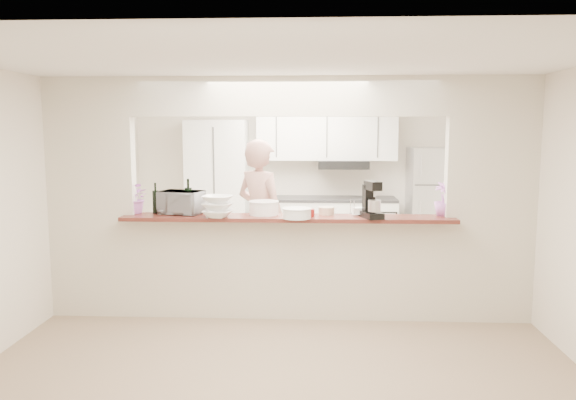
# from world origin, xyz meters

# --- Properties ---
(floor) EXTENTS (6.00, 6.00, 0.00)m
(floor) POSITION_xyz_m (0.00, 0.00, 0.00)
(floor) COLOR gray
(floor) RESTS_ON ground
(tile_overlay) EXTENTS (5.00, 2.90, 0.01)m
(tile_overlay) POSITION_xyz_m (0.00, 1.55, 0.01)
(tile_overlay) COLOR beige
(tile_overlay) RESTS_ON floor
(partition) EXTENTS (5.00, 0.15, 2.50)m
(partition) POSITION_xyz_m (0.00, 0.00, 1.48)
(partition) COLOR beige
(partition) RESTS_ON floor
(bar_counter) EXTENTS (3.40, 0.38, 1.09)m
(bar_counter) POSITION_xyz_m (0.00, -0.00, 0.58)
(bar_counter) COLOR beige
(bar_counter) RESTS_ON floor
(kitchen_cabinets) EXTENTS (3.15, 0.62, 2.25)m
(kitchen_cabinets) POSITION_xyz_m (-0.19, 2.72, 0.97)
(kitchen_cabinets) COLOR white
(kitchen_cabinets) RESTS_ON floor
(refrigerator) EXTENTS (0.75, 0.70, 1.70)m
(refrigerator) POSITION_xyz_m (2.05, 2.65, 0.85)
(refrigerator) COLOR #B6B7BC
(refrigerator) RESTS_ON floor
(flower_left) EXTENTS (0.36, 0.33, 0.33)m
(flower_left) POSITION_xyz_m (-1.60, 0.05, 1.26)
(flower_left) COLOR pink
(flower_left) RESTS_ON bar_counter
(wine_bottle_a) EXTENTS (0.07, 0.07, 0.37)m
(wine_bottle_a) POSITION_xyz_m (-1.05, 0.07, 1.23)
(wine_bottle_a) COLOR black
(wine_bottle_a) RESTS_ON bar_counter
(wine_bottle_b) EXTENTS (0.06, 0.06, 0.32)m
(wine_bottle_b) POSITION_xyz_m (-1.40, 0.07, 1.22)
(wine_bottle_b) COLOR black
(wine_bottle_b) RESTS_ON bar_counter
(toaster_oven) EXTENTS (0.49, 0.39, 0.24)m
(toaster_oven) POSITION_xyz_m (-1.12, 0.05, 1.21)
(toaster_oven) COLOR #A4A4A9
(toaster_oven) RESTS_ON bar_counter
(serving_bowls) EXTENTS (0.36, 0.36, 0.22)m
(serving_bowls) POSITION_xyz_m (-0.70, -0.17, 1.20)
(serving_bowls) COLOR white
(serving_bowls) RESTS_ON bar_counter
(plate_stack_a) EXTENTS (0.31, 0.31, 0.14)m
(plate_stack_a) POSITION_xyz_m (-0.25, 0.03, 1.16)
(plate_stack_a) COLOR white
(plate_stack_a) RESTS_ON bar_counter
(plate_stack_b) EXTENTS (0.29, 0.29, 0.10)m
(plate_stack_b) POSITION_xyz_m (0.10, -0.19, 1.14)
(plate_stack_b) COLOR white
(plate_stack_b) RESTS_ON bar_counter
(red_bowl) EXTENTS (0.15, 0.15, 0.07)m
(red_bowl) POSITION_xyz_m (0.20, -0.03, 1.13)
(red_bowl) COLOR maroon
(red_bowl) RESTS_ON bar_counter
(tan_bowl) EXTENTS (0.17, 0.17, 0.08)m
(tan_bowl) POSITION_xyz_m (0.40, 0.08, 1.13)
(tan_bowl) COLOR #CAAE8E
(tan_bowl) RESTS_ON bar_counter
(utensil_caddy) EXTENTS (0.28, 0.20, 0.24)m
(utensil_caddy) POSITION_xyz_m (0.78, 0.05, 1.19)
(utensil_caddy) COLOR silver
(utensil_caddy) RESTS_ON bar_counter
(stand_mixer) EXTENTS (0.23, 0.29, 0.37)m
(stand_mixer) POSITION_xyz_m (0.85, -0.14, 1.26)
(stand_mixer) COLOR black
(stand_mixer) RESTS_ON bar_counter
(flower_right) EXTENTS (0.23, 0.23, 0.35)m
(flower_right) POSITION_xyz_m (1.60, 0.05, 1.26)
(flower_right) COLOR #B16BC7
(flower_right) RESTS_ON bar_counter
(person) EXTENTS (0.80, 0.75, 1.85)m
(person) POSITION_xyz_m (-0.36, 0.80, 0.92)
(person) COLOR tan
(person) RESTS_ON floor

